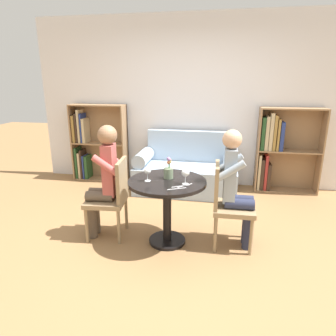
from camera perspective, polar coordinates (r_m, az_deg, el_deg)
ground_plane at (r=3.41m, az=-0.16°, el=-13.82°), size 16.00×16.00×0.00m
back_wall at (r=4.99m, az=4.39°, el=12.29°), size 5.20×0.05×2.70m
round_table at (r=3.17m, az=-0.17°, el=-5.26°), size 0.82×0.82×0.72m
couch at (r=4.77m, az=3.53°, el=-0.62°), size 1.57×0.80×0.92m
bookshelf_left at (r=5.41m, az=-14.06°, el=4.49°), size 0.95×0.28×1.31m
bookshelf_right at (r=4.98m, az=20.31°, el=3.29°), size 0.95×0.28×1.31m
chair_left at (r=3.38m, az=-10.58°, el=-5.10°), size 0.46×0.46×0.90m
chair_right at (r=3.22m, az=11.17°, el=-6.30°), size 0.43×0.43×0.90m
person_left at (r=3.34m, az=-12.22°, el=-2.11°), size 0.44×0.37×1.27m
person_right at (r=3.16m, az=12.96°, el=-3.60°), size 0.42×0.35×1.26m
wine_glass_left at (r=3.07m, az=-3.94°, el=-0.64°), size 0.07×0.07×0.15m
wine_glass_right at (r=2.97m, az=3.35°, el=-1.00°), size 0.08×0.08×0.16m
flower_vase at (r=3.16m, az=0.10°, el=-0.58°), size 0.10×0.10×0.23m
knife_left_setting at (r=2.95m, az=2.42°, el=-3.46°), size 0.17×0.11×0.00m
fork_left_setting at (r=2.88m, az=1.67°, el=-3.96°), size 0.17×0.10×0.00m
knife_right_setting at (r=2.97m, az=3.21°, el=-3.35°), size 0.14×0.15×0.00m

